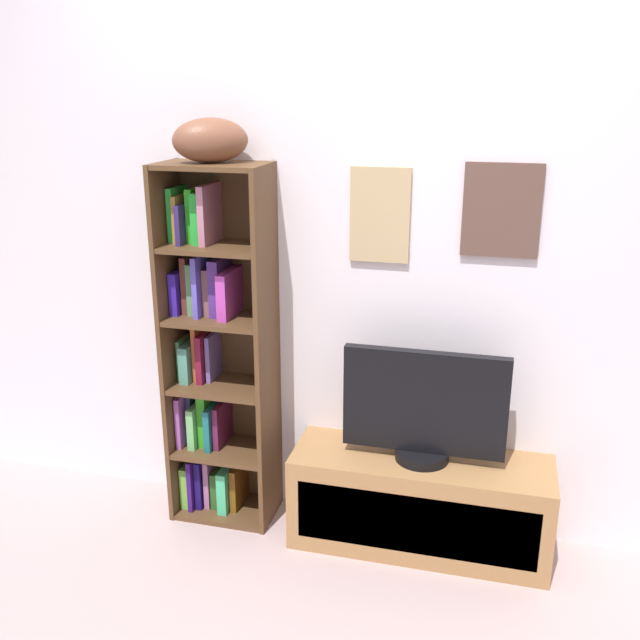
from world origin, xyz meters
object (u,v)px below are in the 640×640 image
object	(u,v)px
football	(210,140)
tv_stand	(419,502)
television	(424,408)
bookshelf	(214,357)

from	to	relation	value
football	tv_stand	size ratio (longest dim) A/B	0.28
television	football	bearing A→B (deg)	177.75
football	television	size ratio (longest dim) A/B	0.45
television	tv_stand	bearing A→B (deg)	-90.00
tv_stand	television	world-z (taller)	television
bookshelf	tv_stand	distance (m)	1.07
bookshelf	tv_stand	xyz separation A→B (m)	(0.92, -0.07, -0.54)
bookshelf	tv_stand	world-z (taller)	bookshelf
bookshelf	tv_stand	size ratio (longest dim) A/B	1.48
bookshelf	tv_stand	bearing A→B (deg)	-4.20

